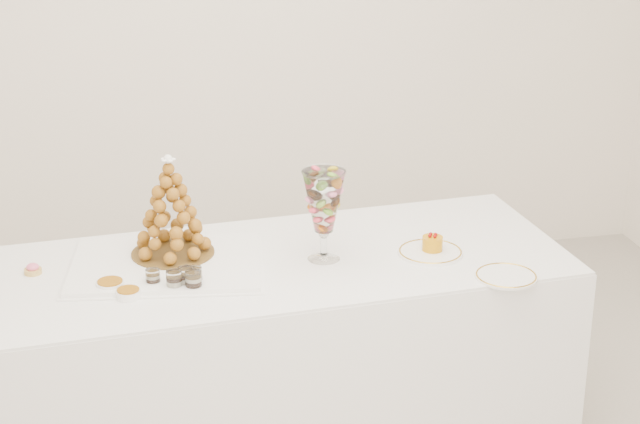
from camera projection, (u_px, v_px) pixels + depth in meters
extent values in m
cube|color=white|center=(220.00, 1.00, 5.10)|extent=(4.50, 0.04, 2.80)
cube|color=white|center=(279.00, 359.00, 3.91)|extent=(2.11, 0.96, 0.77)
cube|color=white|center=(278.00, 262.00, 3.77)|extent=(2.09, 0.95, 0.01)
cube|color=white|center=(166.00, 264.00, 3.70)|extent=(0.71, 0.57, 0.02)
cylinder|color=white|center=(324.00, 256.00, 3.77)|extent=(0.12, 0.12, 0.02)
cylinder|color=white|center=(324.00, 243.00, 3.76)|extent=(0.02, 0.02, 0.08)
sphere|color=white|center=(324.00, 233.00, 3.74)|extent=(0.04, 0.04, 0.04)
cylinder|color=white|center=(430.00, 252.00, 3.82)|extent=(0.23, 0.23, 0.01)
cylinder|color=white|center=(506.00, 276.00, 3.63)|extent=(0.21, 0.21, 0.01)
cylinder|color=tan|center=(33.00, 271.00, 3.65)|extent=(0.06, 0.06, 0.02)
ellipsoid|color=#E65E83|center=(33.00, 267.00, 3.65)|extent=(0.04, 0.04, 0.03)
cylinder|color=white|center=(153.00, 278.00, 3.54)|extent=(0.05, 0.05, 0.06)
cylinder|color=white|center=(186.00, 278.00, 3.54)|extent=(0.06, 0.06, 0.07)
cylinder|color=white|center=(195.00, 277.00, 3.55)|extent=(0.05, 0.05, 0.07)
cylinder|color=white|center=(174.00, 281.00, 3.51)|extent=(0.06, 0.06, 0.07)
cylinder|color=white|center=(194.00, 282.00, 3.51)|extent=(0.07, 0.07, 0.07)
cylinder|color=white|center=(110.00, 286.00, 3.53)|extent=(0.09, 0.09, 0.03)
cylinder|color=white|center=(128.00, 294.00, 3.48)|extent=(0.08, 0.08, 0.03)
cylinder|color=brown|center=(173.00, 253.00, 3.76)|extent=(0.29, 0.29, 0.01)
cone|color=#905716|center=(170.00, 205.00, 3.70)|extent=(0.31, 0.31, 0.35)
sphere|color=white|center=(168.00, 160.00, 3.64)|extent=(0.04, 0.04, 0.04)
cylinder|color=orange|center=(432.00, 243.00, 3.81)|extent=(0.07, 0.07, 0.05)
sphere|color=#910705|center=(436.00, 234.00, 3.81)|extent=(0.01, 0.01, 0.01)
sphere|color=#910705|center=(431.00, 234.00, 3.81)|extent=(0.01, 0.01, 0.01)
sphere|color=#910705|center=(430.00, 236.00, 3.80)|extent=(0.01, 0.01, 0.01)
sphere|color=#910705|center=(435.00, 236.00, 3.79)|extent=(0.01, 0.01, 0.01)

